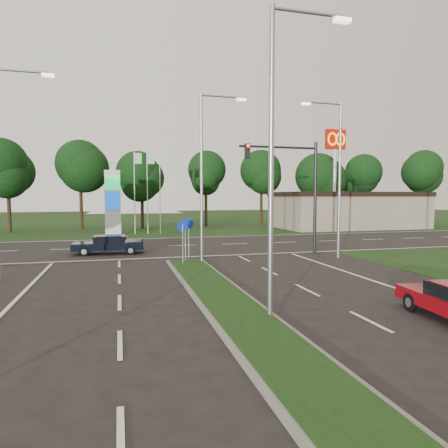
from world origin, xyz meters
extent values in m
plane|color=black|center=(0.00, 0.00, 0.00)|extent=(160.00, 160.00, 0.00)
cube|color=black|center=(0.00, 55.00, 0.00)|extent=(160.00, 50.00, 0.02)
cube|color=black|center=(0.00, 24.00, 0.00)|extent=(160.00, 12.00, 0.02)
cube|color=slate|center=(0.00, 4.00, 0.06)|extent=(2.00, 26.00, 0.12)
cube|color=gray|center=(22.00, 36.00, 2.00)|extent=(16.00, 9.00, 4.00)
cylinder|color=gray|center=(0.80, 6.00, 4.50)|extent=(0.16, 0.16, 9.00)
cylinder|color=gray|center=(1.90, 6.00, 8.90)|extent=(2.20, 0.10, 0.10)
cube|color=#FFF2CC|center=(3.00, 6.00, 8.80)|extent=(0.50, 0.22, 0.12)
cylinder|color=gray|center=(0.80, 16.00, 4.50)|extent=(0.16, 0.16, 9.00)
cylinder|color=gray|center=(1.90, 16.00, 8.90)|extent=(2.20, 0.10, 0.10)
cube|color=#FFF2CC|center=(3.00, 16.00, 8.80)|extent=(0.50, 0.22, 0.12)
cylinder|color=gray|center=(-7.40, 14.00, 8.90)|extent=(2.20, 0.10, 0.10)
cube|color=#FFF2CC|center=(-6.30, 14.00, 8.80)|extent=(0.50, 0.22, 0.12)
cylinder|color=gray|center=(9.00, 16.00, 4.50)|extent=(0.16, 0.16, 9.00)
cylinder|color=gray|center=(7.90, 16.00, 8.90)|extent=(2.20, 0.10, 0.10)
cube|color=#FFF2CC|center=(6.80, 16.00, 8.80)|extent=(0.50, 0.22, 0.12)
cylinder|color=black|center=(8.50, 18.00, 3.50)|extent=(0.20, 0.20, 7.00)
cylinder|color=black|center=(6.00, 18.00, 6.60)|extent=(5.00, 0.14, 0.14)
cube|color=black|center=(4.00, 18.00, 6.30)|extent=(0.28, 0.28, 0.90)
sphere|color=#FF190C|center=(4.00, 17.82, 6.60)|extent=(0.20, 0.20, 0.20)
cylinder|color=gray|center=(-0.30, 15.50, 1.10)|extent=(0.06, 0.06, 2.20)
cylinder|color=#0C26A5|center=(-0.30, 15.50, 2.10)|extent=(0.56, 0.04, 0.56)
cylinder|color=gray|center=(0.00, 16.50, 1.10)|extent=(0.06, 0.06, 2.20)
cylinder|color=#0C26A5|center=(0.00, 16.50, 2.10)|extent=(0.56, 0.04, 0.56)
cylinder|color=gray|center=(0.30, 17.20, 1.10)|extent=(0.06, 0.06, 2.20)
cylinder|color=#0C26A5|center=(0.30, 17.20, 2.10)|extent=(0.56, 0.04, 0.56)
cube|color=silver|center=(-4.00, 33.00, 3.00)|extent=(1.40, 0.30, 6.00)
cube|color=#0CA53F|center=(-4.00, 32.82, 4.80)|extent=(1.30, 0.08, 1.20)
cube|color=#0C3FBF|center=(-4.00, 32.82, 3.20)|extent=(1.30, 0.08, 1.60)
cylinder|color=silver|center=(-2.00, 34.00, 4.00)|extent=(0.08, 0.08, 8.00)
cube|color=#B2D8B2|center=(-1.65, 34.00, 7.20)|extent=(0.70, 0.02, 1.00)
cylinder|color=silver|center=(-0.80, 34.00, 4.00)|extent=(0.08, 0.08, 8.00)
cube|color=#B2D8B2|center=(-0.45, 34.00, 7.20)|extent=(0.70, 0.02, 1.00)
cylinder|color=silver|center=(0.40, 34.00, 4.00)|extent=(0.08, 0.08, 8.00)
cube|color=#B2D8B2|center=(0.75, 34.00, 7.20)|extent=(0.70, 0.02, 1.00)
cylinder|color=silver|center=(18.00, 32.00, 5.00)|extent=(0.30, 0.30, 10.00)
cube|color=#BF0C07|center=(18.00, 32.00, 9.40)|extent=(2.20, 0.35, 2.00)
torus|color=#FFC600|center=(17.55, 31.78, 9.40)|extent=(1.06, 0.16, 1.06)
torus|color=#FFC600|center=(18.45, 31.78, 9.40)|extent=(1.06, 0.16, 1.06)
cylinder|color=black|center=(0.00, 40.00, 2.20)|extent=(0.36, 0.36, 4.40)
sphere|color=black|center=(0.00, 40.00, 6.50)|extent=(6.00, 6.00, 6.00)
sphere|color=black|center=(0.30, 39.80, 7.50)|extent=(4.80, 4.80, 4.80)
cylinder|color=black|center=(5.39, 5.60, 0.29)|extent=(0.25, 0.59, 0.58)
cube|color=black|center=(-4.13, 21.03, 0.53)|extent=(4.34, 1.95, 0.44)
cube|color=black|center=(-4.05, 21.02, 0.95)|extent=(1.95, 1.57, 0.41)
cube|color=black|center=(-4.05, 21.02, 1.15)|extent=(1.60, 1.47, 0.04)
cylinder|color=black|center=(-5.53, 20.31, 0.30)|extent=(0.61, 0.22, 0.60)
cylinder|color=black|center=(-5.45, 21.89, 0.30)|extent=(0.61, 0.22, 0.60)
cylinder|color=black|center=(-2.81, 20.17, 0.30)|extent=(0.61, 0.22, 0.60)
cylinder|color=black|center=(-2.73, 21.75, 0.30)|extent=(0.61, 0.22, 0.60)
camera|label=1|loc=(-3.46, -4.84, 3.63)|focal=32.00mm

